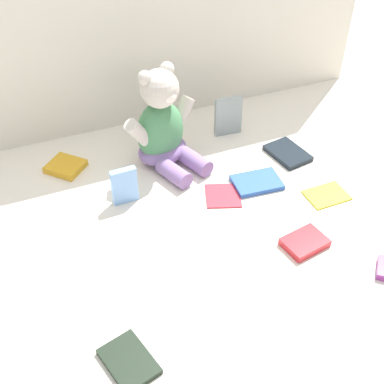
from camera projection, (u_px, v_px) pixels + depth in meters
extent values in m
plane|color=silver|center=(175.00, 199.00, 1.38)|extent=(3.20, 3.20, 0.00)
cube|color=beige|center=(121.00, 24.00, 1.46)|extent=(1.61, 0.03, 0.65)
ellipsoid|color=#4C8C59|center=(160.00, 131.00, 1.46)|extent=(0.17, 0.15, 0.19)
ellipsoid|color=#8C6BA5|center=(162.00, 150.00, 1.49)|extent=(0.18, 0.17, 0.07)
sphere|color=beige|center=(160.00, 89.00, 1.36)|extent=(0.14, 0.14, 0.11)
ellipsoid|color=white|center=(169.00, 97.00, 1.35)|extent=(0.05, 0.05, 0.03)
sphere|color=beige|center=(145.00, 78.00, 1.33)|extent=(0.05, 0.05, 0.04)
sphere|color=beige|center=(167.00, 69.00, 1.36)|extent=(0.05, 0.05, 0.04)
cylinder|color=beige|center=(139.00, 133.00, 1.39)|extent=(0.10, 0.07, 0.10)
cylinder|color=beige|center=(182.00, 112.00, 1.47)|extent=(0.10, 0.07, 0.10)
cylinder|color=#8C6BA5|center=(174.00, 173.00, 1.42)|extent=(0.08, 0.12, 0.05)
cylinder|color=#8C6BA5|center=(195.00, 161.00, 1.47)|extent=(0.08, 0.12, 0.05)
cube|color=black|center=(129.00, 361.00, 1.00)|extent=(0.11, 0.13, 0.01)
cube|color=#7FAEE5|center=(124.00, 186.00, 1.34)|extent=(0.07, 0.02, 0.10)
cube|color=#D3323F|center=(223.00, 195.00, 1.38)|extent=(0.12, 0.12, 0.01)
cube|color=black|center=(288.00, 153.00, 1.52)|extent=(0.11, 0.14, 0.01)
cube|color=yellow|center=(327.00, 194.00, 1.39)|extent=(0.11, 0.08, 0.01)
cube|color=gold|center=(66.00, 166.00, 1.47)|extent=(0.13, 0.13, 0.02)
cube|color=red|center=(305.00, 243.00, 1.24)|extent=(0.12, 0.09, 0.02)
cube|color=#2A54A4|center=(257.00, 182.00, 1.42)|extent=(0.14, 0.10, 0.01)
cube|color=#8D9998|center=(228.00, 116.00, 1.58)|extent=(0.09, 0.02, 0.13)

